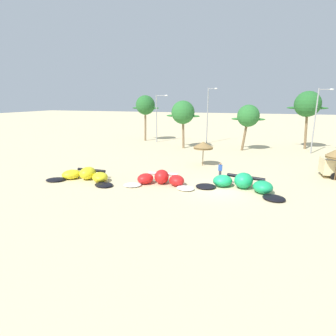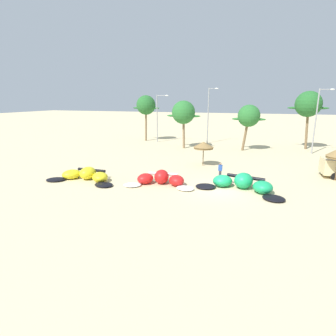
{
  "view_description": "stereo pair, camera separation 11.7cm",
  "coord_description": "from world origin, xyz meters",
  "views": [
    {
      "loc": [
        2.96,
        -22.31,
        7.51
      ],
      "look_at": [
        -5.13,
        2.0,
        1.0
      ],
      "focal_mm": 29.2,
      "sensor_mm": 36.0,
      "label": 1
    },
    {
      "loc": [
        3.07,
        -22.27,
        7.51
      ],
      "look_at": [
        -5.13,
        2.0,
        1.0
      ],
      "focal_mm": 29.2,
      "sensor_mm": 36.0,
      "label": 2
    }
  ],
  "objects": [
    {
      "name": "ground_plane",
      "position": [
        0.0,
        0.0,
        0.0
      ],
      "size": [
        260.0,
        260.0,
        0.0
      ],
      "primitive_type": "plane",
      "color": "beige"
    },
    {
      "name": "kite_far_left",
      "position": [
        -12.31,
        -1.17,
        0.45
      ],
      "size": [
        7.34,
        3.36,
        1.18
      ],
      "color": "black",
      "rests_on": "ground"
    },
    {
      "name": "kite_left",
      "position": [
        -5.07,
        -0.22,
        0.49
      ],
      "size": [
        6.57,
        3.39,
        1.28
      ],
      "color": "white",
      "rests_on": "ground"
    },
    {
      "name": "kite_left_of_center",
      "position": [
        1.95,
        0.68,
        0.52
      ],
      "size": [
        7.61,
        4.38,
        1.36
      ],
      "color": "black",
      "rests_on": "ground"
    },
    {
      "name": "beach_umbrella_near_van",
      "position": [
        -2.94,
        8.18,
        2.37
      ],
      "size": [
        2.31,
        2.31,
        2.78
      ],
      "color": "brown",
      "rests_on": "ground"
    },
    {
      "name": "person_near_kites",
      "position": [
        -0.26,
        3.2,
        0.82
      ],
      "size": [
        0.36,
        0.24,
        1.62
      ],
      "color": "#383842",
      "rests_on": "ground"
    },
    {
      "name": "palm_leftmost",
      "position": [
        -16.72,
        23.99,
        6.34
      ],
      "size": [
        5.15,
        3.44,
        8.14
      ],
      "color": "#7F6647",
      "rests_on": "ground"
    },
    {
      "name": "palm_left",
      "position": [
        -8.23,
        18.55,
        5.45
      ],
      "size": [
        5.3,
        3.53,
        7.27
      ],
      "color": "#7F6647",
      "rests_on": "ground"
    },
    {
      "name": "palm_left_of_gap",
      "position": [
        1.32,
        19.56,
        5.05
      ],
      "size": [
        4.79,
        3.19,
        6.71
      ],
      "color": "brown",
      "rests_on": "ground"
    },
    {
      "name": "palm_center_left",
      "position": [
        9.54,
        23.82,
        6.69
      ],
      "size": [
        5.71,
        3.81,
        8.66
      ],
      "color": "brown",
      "rests_on": "ground"
    },
    {
      "name": "lamppost_west",
      "position": [
        -14.04,
        23.03,
        4.67
      ],
      "size": [
        2.16,
        0.24,
        8.19
      ],
      "color": "gray",
      "rests_on": "ground"
    },
    {
      "name": "lamppost_west_center",
      "position": [
        -5.45,
        24.67,
        5.17
      ],
      "size": [
        1.63,
        0.24,
        9.3
      ],
      "color": "gray",
      "rests_on": "ground"
    },
    {
      "name": "lamppost_east_center",
      "position": [
        10.31,
        20.08,
        4.98
      ],
      "size": [
        1.87,
        0.24,
        8.87
      ],
      "color": "gray",
      "rests_on": "ground"
    }
  ]
}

